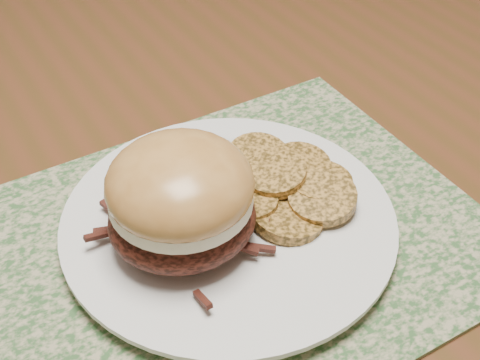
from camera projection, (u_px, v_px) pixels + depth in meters
name	position (u px, v px, depth m)	size (l,w,h in m)	color
placemat	(213.00, 249.00, 0.55)	(0.45, 0.33, 0.00)	#345A2E
dinner_plate	(229.00, 224.00, 0.55)	(0.26, 0.26, 0.02)	silver
pork_sandwich	(181.00, 199.00, 0.50)	(0.12, 0.11, 0.09)	black
roasted_potatoes	(283.00, 182.00, 0.57)	(0.13, 0.15, 0.03)	#B07A33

